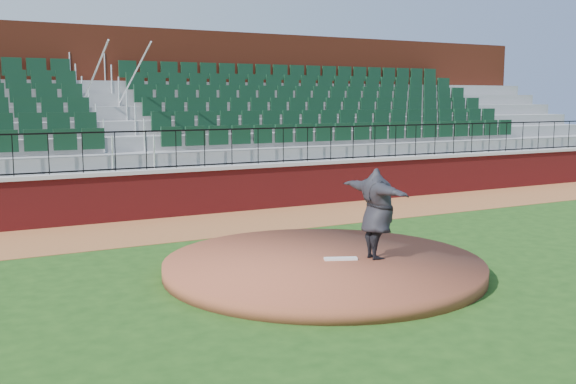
# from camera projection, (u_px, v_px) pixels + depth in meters

# --- Properties ---
(ground) EXTENTS (90.00, 90.00, 0.00)m
(ground) POSITION_uv_depth(u_px,v_px,m) (327.00, 273.00, 12.14)
(ground) COLOR #1C4212
(ground) RESTS_ON ground
(warning_track) EXTENTS (34.00, 3.20, 0.01)m
(warning_track) POSITION_uv_depth(u_px,v_px,m) (214.00, 224.00, 16.84)
(warning_track) COLOR brown
(warning_track) RESTS_ON ground
(field_wall) EXTENTS (34.00, 0.35, 1.20)m
(field_wall) POSITION_uv_depth(u_px,v_px,m) (191.00, 193.00, 18.15)
(field_wall) COLOR maroon
(field_wall) RESTS_ON ground
(wall_cap) EXTENTS (34.00, 0.45, 0.10)m
(wall_cap) POSITION_uv_depth(u_px,v_px,m) (191.00, 169.00, 18.06)
(wall_cap) COLOR #B7B7B7
(wall_cap) RESTS_ON field_wall
(wall_railing) EXTENTS (34.00, 0.05, 1.00)m
(wall_railing) POSITION_uv_depth(u_px,v_px,m) (190.00, 149.00, 17.98)
(wall_railing) COLOR black
(wall_railing) RESTS_ON wall_cap
(seating_stands) EXTENTS (34.00, 5.10, 4.60)m
(seating_stands) POSITION_uv_depth(u_px,v_px,m) (159.00, 127.00, 20.28)
(seating_stands) COLOR gray
(seating_stands) RESTS_ON ground
(concourse_wall) EXTENTS (34.00, 0.50, 5.50)m
(concourse_wall) POSITION_uv_depth(u_px,v_px,m) (133.00, 110.00, 22.66)
(concourse_wall) COLOR maroon
(concourse_wall) RESTS_ON ground
(pitchers_mound) EXTENTS (5.77, 5.77, 0.25)m
(pitchers_mound) POSITION_uv_depth(u_px,v_px,m) (323.00, 266.00, 12.13)
(pitchers_mound) COLOR brown
(pitchers_mound) RESTS_ON ground
(pitching_rubber) EXTENTS (0.61, 0.37, 0.04)m
(pitching_rubber) POSITION_uv_depth(u_px,v_px,m) (341.00, 259.00, 12.08)
(pitching_rubber) COLOR silver
(pitching_rubber) RESTS_ON pitchers_mound
(pitcher) EXTENTS (0.68, 2.07, 1.66)m
(pitcher) POSITION_uv_depth(u_px,v_px,m) (377.00, 214.00, 12.06)
(pitcher) COLOR black
(pitcher) RESTS_ON pitchers_mound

